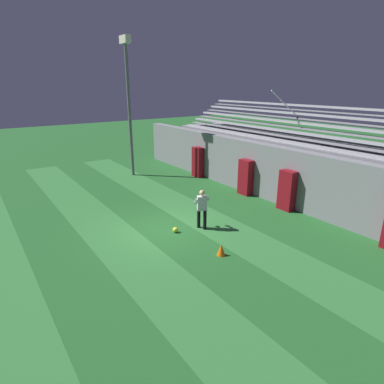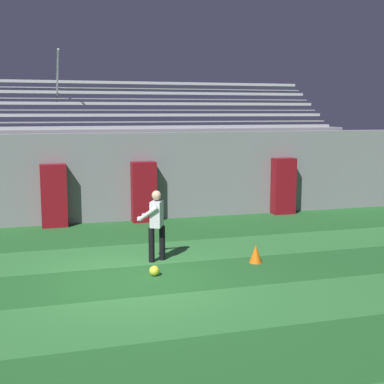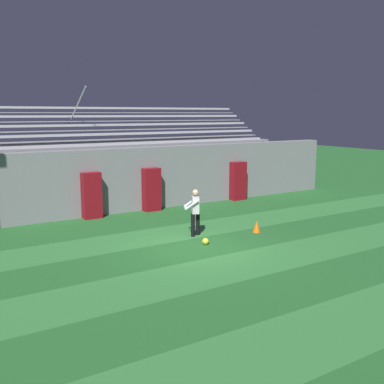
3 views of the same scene
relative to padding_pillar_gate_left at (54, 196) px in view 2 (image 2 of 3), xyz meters
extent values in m
plane|color=#236028|center=(1.38, -5.95, -0.95)|extent=(80.00, 80.00, 0.00)
cube|color=#337A38|center=(1.38, -7.90, -0.95)|extent=(28.00, 2.03, 0.01)
cube|color=#337A38|center=(1.38, -3.85, -0.95)|extent=(28.00, 2.03, 0.01)
cube|color=gray|center=(1.38, 0.55, 0.45)|extent=(24.00, 0.60, 2.80)
cube|color=maroon|center=(0.00, 0.00, 0.00)|extent=(0.77, 0.44, 1.91)
cube|color=maroon|center=(2.76, 0.00, 0.00)|extent=(0.77, 0.44, 1.91)
cube|color=maroon|center=(7.60, 0.00, 0.00)|extent=(0.77, 0.44, 1.91)
cube|color=gray|center=(1.38, 2.90, 0.50)|extent=(18.00, 3.90, 2.90)
cube|color=#B7B7BC|center=(1.38, 1.30, 2.00)|extent=(17.10, 0.36, 0.10)
cube|color=gray|center=(1.38, 1.10, 1.77)|extent=(17.10, 0.60, 0.04)
cube|color=#B7B7BC|center=(1.38, 2.00, 2.40)|extent=(17.10, 0.36, 0.10)
cube|color=gray|center=(1.38, 1.80, 2.17)|extent=(17.10, 0.60, 0.04)
cube|color=#B7B7BC|center=(1.38, 2.70, 2.80)|extent=(17.10, 0.36, 0.10)
cube|color=gray|center=(1.38, 2.50, 2.57)|extent=(17.10, 0.60, 0.04)
cube|color=#B7B7BC|center=(1.38, 3.40, 3.20)|extent=(17.10, 0.36, 0.10)
cube|color=gray|center=(1.38, 3.20, 2.97)|extent=(17.10, 0.60, 0.04)
cube|color=#B7B7BC|center=(1.38, 4.10, 3.60)|extent=(17.10, 0.36, 0.10)
cube|color=gray|center=(1.38, 3.90, 3.37)|extent=(17.10, 0.60, 0.04)
cylinder|color=#B7B7BC|center=(0.33, 2.45, 3.65)|extent=(0.06, 2.63, 1.65)
cylinder|color=black|center=(2.03, -4.61, -0.54)|extent=(0.19, 0.19, 0.82)
cylinder|color=black|center=(2.30, -4.51, -0.54)|extent=(0.19, 0.19, 0.82)
cube|color=silver|center=(2.16, -4.56, 0.17)|extent=(0.38, 0.45, 0.60)
sphere|color=tan|center=(2.16, -4.56, 0.61)|extent=(0.22, 0.22, 0.22)
cylinder|color=silver|center=(1.93, -4.71, 0.22)|extent=(0.47, 0.29, 0.37)
cylinder|color=silver|center=(2.15, -4.28, 0.22)|extent=(0.47, 0.29, 0.37)
cube|color=silver|center=(1.77, -4.59, 0.09)|extent=(0.15, 0.15, 0.08)
cube|color=silver|center=(1.95, -4.23, 0.09)|extent=(0.15, 0.15, 0.08)
sphere|color=yellow|center=(1.86, -5.66, -0.84)|extent=(0.22, 0.22, 0.22)
cone|color=orange|center=(4.33, -5.33, -0.74)|extent=(0.30, 0.30, 0.42)
camera|label=1|loc=(11.88, -11.90, 4.73)|focal=30.00mm
camera|label=2|loc=(-0.45, -16.45, 2.51)|focal=50.00mm
camera|label=3|loc=(-6.13, -17.57, 3.33)|focal=42.00mm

